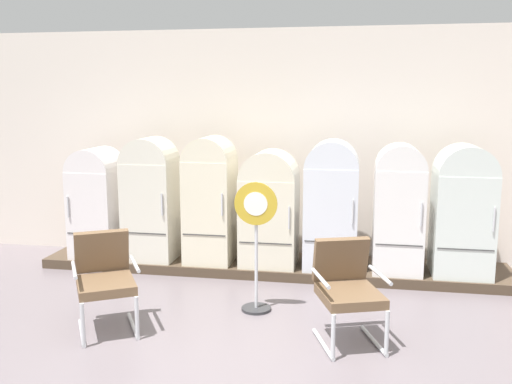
{
  "coord_description": "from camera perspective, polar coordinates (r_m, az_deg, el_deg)",
  "views": [
    {
      "loc": [
        1.07,
        -4.08,
        2.3
      ],
      "look_at": [
        -0.17,
        2.75,
        1.09
      ],
      "focal_mm": 39.59,
      "sensor_mm": 36.0,
      "label": 1
    }
  ],
  "objects": [
    {
      "name": "sign_stand",
      "position": [
        5.99,
        0.0,
        -5.79
      ],
      "size": [
        0.46,
        0.32,
        1.4
      ],
      "color": "#2D2D30",
      "rests_on": "ground"
    },
    {
      "name": "refrigerator_1",
      "position": [
        7.58,
        -10.6,
        -0.3
      ],
      "size": [
        0.65,
        0.61,
        1.62
      ],
      "color": "silver",
      "rests_on": "display_plinth"
    },
    {
      "name": "refrigerator_3",
      "position": [
        7.22,
        1.37,
        -1.33
      ],
      "size": [
        0.71,
        0.68,
        1.48
      ],
      "color": "silver",
      "rests_on": "display_plinth"
    },
    {
      "name": "display_plinth",
      "position": [
        7.53,
        1.62,
        -7.44
      ],
      "size": [
        6.08,
        0.95,
        0.12
      ],
      "primitive_type": "cube",
      "color": "#48392A",
      "rests_on": "ground"
    },
    {
      "name": "back_wall",
      "position": [
        7.85,
        2.38,
        4.74
      ],
      "size": [
        11.76,
        0.12,
        3.18
      ],
      "color": "silver",
      "rests_on": "ground"
    },
    {
      "name": "refrigerator_4",
      "position": [
        7.13,
        7.64,
        -0.88
      ],
      "size": [
        0.66,
        0.67,
        1.62
      ],
      "color": "white",
      "rests_on": "display_plinth"
    },
    {
      "name": "refrigerator_5",
      "position": [
        7.12,
        14.23,
        -1.24
      ],
      "size": [
        0.6,
        0.63,
        1.58
      ],
      "color": "white",
      "rests_on": "display_plinth"
    },
    {
      "name": "refrigerator_2",
      "position": [
        7.36,
        -4.66,
        -0.36
      ],
      "size": [
        0.6,
        0.68,
        1.64
      ],
      "color": "beige",
      "rests_on": "display_plinth"
    },
    {
      "name": "refrigerator_0",
      "position": [
        7.93,
        -15.76,
        -0.65
      ],
      "size": [
        0.6,
        0.69,
        1.47
      ],
      "color": "white",
      "rests_on": "display_plinth"
    },
    {
      "name": "armchair_right",
      "position": [
        5.39,
        9.19,
        -9.32
      ],
      "size": [
        0.75,
        0.83,
        0.95
      ],
      "color": "silver",
      "rests_on": "ground"
    },
    {
      "name": "refrigerator_6",
      "position": [
        7.24,
        20.18,
        -1.4
      ],
      "size": [
        0.69,
        0.69,
        1.59
      ],
      "color": "silver",
      "rests_on": "display_plinth"
    },
    {
      "name": "armchair_left",
      "position": [
        5.79,
        -15.04,
        -8.17
      ],
      "size": [
        0.81,
        0.87,
        0.95
      ],
      "color": "silver",
      "rests_on": "ground"
    }
  ]
}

